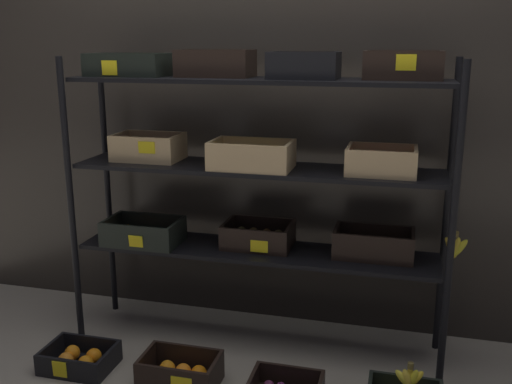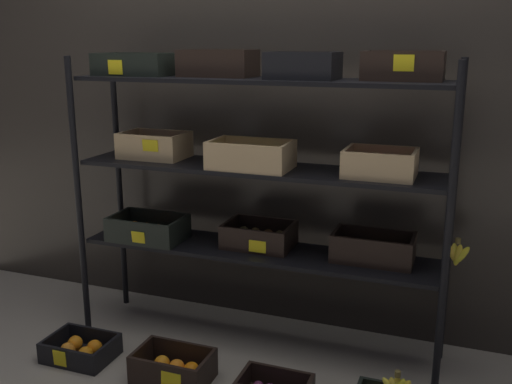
{
  "view_description": "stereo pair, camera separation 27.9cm",
  "coord_description": "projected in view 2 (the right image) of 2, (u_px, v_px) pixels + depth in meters",
  "views": [
    {
      "loc": [
        0.67,
        -2.62,
        1.5
      ],
      "look_at": [
        0.0,
        0.0,
        0.8
      ],
      "focal_mm": 40.84,
      "sensor_mm": 36.0,
      "label": 1
    },
    {
      "loc": [
        0.94,
        -2.54,
        1.5
      ],
      "look_at": [
        0.0,
        0.0,
        0.8
      ],
      "focal_mm": 40.84,
      "sensor_mm": 36.0,
      "label": 2
    }
  ],
  "objects": [
    {
      "name": "ground_plane",
      "position": [
        256.0,
        343.0,
        3.0
      ],
      "size": [
        10.0,
        10.0,
        0.0
      ],
      "primitive_type": "plane",
      "color": "gray"
    },
    {
      "name": "crate_ground_orange",
      "position": [
        81.0,
        350.0,
        2.84
      ],
      "size": [
        0.32,
        0.25,
        0.11
      ],
      "color": "black",
      "rests_on": "ground_plane"
    },
    {
      "name": "crate_ground_left_orange",
      "position": [
        173.0,
        369.0,
        2.66
      ],
      "size": [
        0.35,
        0.23,
        0.14
      ],
      "color": "black",
      "rests_on": "ground_plane"
    },
    {
      "name": "display_rack",
      "position": [
        256.0,
        161.0,
        2.76
      ],
      "size": [
        1.9,
        0.4,
        1.47
      ],
      "color": "black",
      "rests_on": "ground_plane"
    },
    {
      "name": "storefront_wall",
      "position": [
        281.0,
        124.0,
        3.07
      ],
      "size": [
        4.18,
        0.12,
        2.17
      ],
      "primitive_type": "cube",
      "color": "#2D2823",
      "rests_on": "ground_plane"
    }
  ]
}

